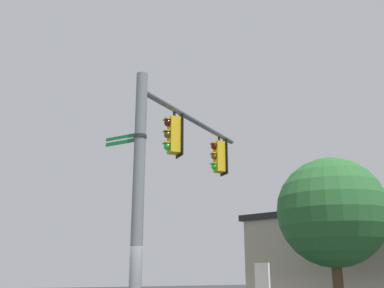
{
  "coord_description": "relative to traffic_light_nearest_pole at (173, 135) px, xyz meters",
  "views": [
    {
      "loc": [
        -10.12,
        2.79,
        2.02
      ],
      "look_at": [
        1.59,
        -2.06,
        5.63
      ],
      "focal_mm": 40.78,
      "sensor_mm": 36.0,
      "label": 1
    }
  ],
  "objects": [
    {
      "name": "signal_pole",
      "position": [
        -0.97,
        1.23,
        -2.2
      ],
      "size": [
        0.29,
        0.29,
        6.89
      ],
      "primitive_type": "cylinder",
      "color": "slate",
      "rests_on": "ground"
    },
    {
      "name": "mast_arm",
      "position": [
        0.7,
        -0.93,
        0.79
      ],
      "size": [
        3.48,
        4.45,
        0.19
      ],
      "primitive_type": "cylinder",
      "rotation": [
        0.0,
        1.57,
        5.37
      ],
      "color": "slate"
    },
    {
      "name": "traffic_light_nearest_pole",
      "position": [
        0.0,
        0.0,
        0.0
      ],
      "size": [
        0.54,
        0.49,
        1.31
      ],
      "color": "black"
    },
    {
      "name": "traffic_light_mid_inner",
      "position": [
        1.76,
        -2.28,
        0.0
      ],
      "size": [
        0.54,
        0.49,
        1.31
      ],
      "color": "black"
    },
    {
      "name": "street_name_sign",
      "position": [
        -0.75,
        1.4,
        -0.46
      ],
      "size": [
        1.05,
        0.85,
        0.22
      ],
      "color": "#147238"
    },
    {
      "name": "tree_by_storefront",
      "position": [
        1.81,
        -6.9,
        -1.65
      ],
      "size": [
        4.01,
        4.01,
        6.01
      ],
      "color": "#4C3823",
      "rests_on": "ground"
    }
  ]
}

